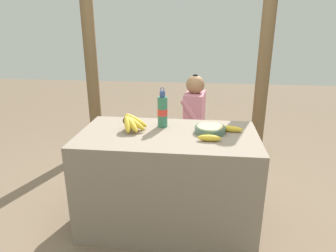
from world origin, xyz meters
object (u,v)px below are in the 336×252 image
banana_bunch_green (143,123)px  support_post_near (91,56)px  seated_vendor (190,114)px  banana_bunch_ripe (132,121)px  loose_banana_side (230,129)px  serving_bowl (210,129)px  wooden_bench (172,135)px  support_post_far (265,58)px  loose_banana_front (209,138)px  water_bottle (163,111)px

banana_bunch_green → support_post_near: support_post_near is taller
seated_vendor → banana_bunch_green: (-0.54, 0.03, -0.14)m
banana_bunch_ripe → loose_banana_side: size_ratio=1.55×
serving_bowl → banana_bunch_green: bearing=123.4°
serving_bowl → loose_banana_side: 0.16m
serving_bowl → support_post_near: (-1.39, 1.37, 0.37)m
banana_bunch_green → seated_vendor: bearing=-3.2°
banana_bunch_green → wooden_bench: bearing=-0.6°
support_post_near → serving_bowl: bearing=-44.7°
wooden_bench → support_post_near: support_post_near is taller
banana_bunch_ripe → serving_bowl: bearing=1.2°
serving_bowl → support_post_far: (0.61, 1.37, 0.37)m
support_post_far → serving_bowl: bearing=-113.9°
loose_banana_front → support_post_far: bearing=68.3°
banana_bunch_ripe → support_post_near: size_ratio=0.12×
water_bottle → loose_banana_side: bearing=-6.6°
wooden_bench → support_post_far: size_ratio=0.57×
water_bottle → loose_banana_side: water_bottle is taller
loose_banana_side → banana_bunch_green: 1.42m
loose_banana_side → loose_banana_front: bearing=-127.4°
wooden_bench → loose_banana_side: bearing=-63.0°
serving_bowl → water_bottle: bearing=165.6°
serving_bowl → support_post_far: support_post_far is taller
serving_bowl → loose_banana_front: 0.17m
water_bottle → support_post_far: size_ratio=0.13×
loose_banana_side → banana_bunch_green: bearing=129.4°
wooden_bench → support_post_near: bearing=164.5°
water_bottle → seated_vendor: (0.18, 0.98, -0.30)m
banana_bunch_green → support_post_far: (1.33, 0.27, 0.72)m
banana_bunch_ripe → seated_vendor: size_ratio=0.28×
banana_bunch_ripe → support_post_far: (1.19, 1.39, 0.33)m
banana_bunch_green → loose_banana_front: bearing=-60.6°
loose_banana_front → wooden_bench: (-0.38, 1.27, -0.47)m
loose_banana_side → support_post_near: support_post_near is taller
loose_banana_front → serving_bowl: bearing=87.5°
wooden_bench → support_post_near: (-1.00, 0.28, 0.85)m
loose_banana_side → seated_vendor: (-0.34, 1.04, -0.20)m
water_bottle → loose_banana_front: 0.46m
wooden_bench → serving_bowl: bearing=-70.4°
banana_bunch_ripe → water_bottle: water_bottle is taller
banana_bunch_ripe → banana_bunch_green: banana_bunch_ripe is taller
loose_banana_front → support_post_near: 2.11m
support_post_near → support_post_far: 2.00m
support_post_far → seated_vendor: bearing=-159.1°
wooden_bench → support_post_far: (1.00, 0.28, 0.85)m
banana_bunch_ripe → loose_banana_front: banana_bunch_ripe is taller
water_bottle → seated_vendor: 1.04m
water_bottle → wooden_bench: water_bottle is taller
serving_bowl → support_post_far: 1.55m
banana_bunch_ripe → wooden_bench: (0.19, 1.11, -0.52)m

